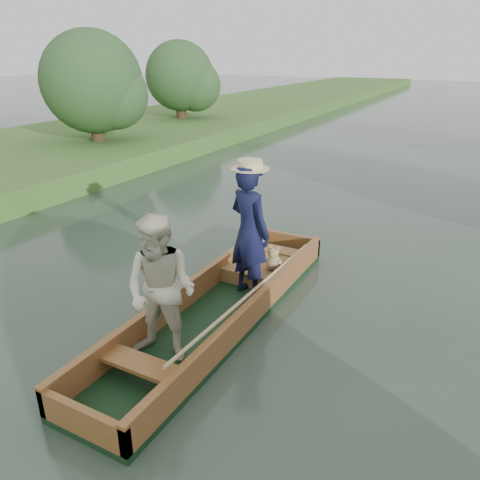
% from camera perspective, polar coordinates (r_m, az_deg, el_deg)
% --- Properties ---
extents(ground, '(120.00, 120.00, 0.00)m').
position_cam_1_polar(ground, '(6.50, -2.55, -9.56)').
color(ground, '#283D30').
rests_on(ground, ground).
extents(punt, '(1.12, 5.00, 2.05)m').
position_cam_1_polar(punt, '(6.06, -3.31, -4.61)').
color(punt, black).
rests_on(punt, ground).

